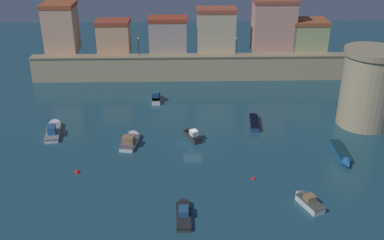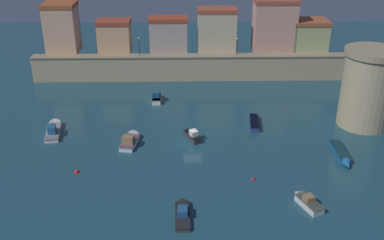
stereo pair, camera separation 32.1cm
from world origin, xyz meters
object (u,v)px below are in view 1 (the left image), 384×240
moored_boat_3 (342,155)px  mooring_buoy_0 (254,179)px  moored_boat_5 (307,200)px  moored_boat_1 (156,97)px  moored_boat_6 (191,135)px  fortress_tower (368,87)px  mooring_buoy_1 (77,173)px  moored_boat_2 (131,139)px  quay_lamp_0 (139,44)px  moored_boat_4 (183,210)px  moored_boat_8 (54,129)px  moored_boat_7 (254,120)px  quay_lamp_1 (236,43)px

moored_boat_3 → mooring_buoy_0: (-12.12, -4.74, -0.43)m
moored_boat_5 → mooring_buoy_0: (-5.01, 5.05, -0.47)m
moored_boat_1 → moored_boat_6: bearing=-159.9°
fortress_tower → mooring_buoy_1: fortress_tower is taller
moored_boat_1 → moored_boat_2: moored_boat_2 is taller
fortress_tower → quay_lamp_0: bearing=150.3°
fortress_tower → mooring_buoy_0: 24.20m
quay_lamp_0 → moored_boat_4: quay_lamp_0 is taller
moored_boat_4 → mooring_buoy_0: 10.50m
quay_lamp_0 → mooring_buoy_0: bearing=-64.9°
moored_boat_1 → moored_boat_2: (-2.74, -14.71, -0.12)m
quay_lamp_0 → moored_boat_6: bearing=-69.3°
fortress_tower → moored_boat_8: 45.55m
moored_boat_8 → mooring_buoy_0: bearing=-125.0°
moored_boat_7 → moored_boat_8: bearing=99.3°
quay_lamp_1 → moored_boat_4: bearing=-103.8°
mooring_buoy_1 → moored_boat_5: bearing=-15.0°
quay_lamp_1 → mooring_buoy_0: (-1.56, -34.34, -6.84)m
moored_boat_8 → moored_boat_3: bearing=-111.1°
mooring_buoy_1 → moored_boat_1: bearing=69.0°
moored_boat_2 → moored_boat_4: size_ratio=1.01×
fortress_tower → moored_boat_5: fortress_tower is taller
moored_boat_8 → mooring_buoy_0: (26.87, -13.32, -0.43)m
quay_lamp_1 → moored_boat_6: size_ratio=0.74×
moored_boat_2 → moored_boat_6: 8.32m
moored_boat_6 → mooring_buoy_1: size_ratio=6.59×
moored_boat_3 → moored_boat_6: (-19.27, 5.89, 0.12)m
quay_lamp_0 → quay_lamp_1: quay_lamp_0 is taller
fortress_tower → moored_boat_3: size_ratio=1.70×
fortress_tower → mooring_buoy_0: bearing=-141.3°
fortress_tower → moored_boat_2: fortress_tower is taller
moored_boat_6 → moored_boat_8: (-19.72, 2.69, -0.12)m
moored_boat_2 → moored_boat_3: bearing=-91.3°
mooring_buoy_0 → mooring_buoy_1: (-21.29, 1.99, 0.00)m
moored_boat_3 → mooring_buoy_0: bearing=-66.6°
moored_boat_2 → moored_boat_5: size_ratio=1.26×
quay_lamp_1 → mooring_buoy_1: 40.20m
moored_boat_2 → moored_boat_4: 17.46m
moored_boat_2 → moored_boat_3: moored_boat_2 is taller
quay_lamp_0 → moored_boat_1: quay_lamp_0 is taller
mooring_buoy_0 → moored_boat_5: bearing=-45.2°
moored_boat_7 → mooring_buoy_0: 15.51m
quay_lamp_1 → mooring_buoy_1: size_ratio=4.85×
quay_lamp_1 → mooring_buoy_1: (-22.85, -32.35, -6.84)m
quay_lamp_0 → moored_boat_8: (-10.77, -21.03, -6.51)m
moored_boat_2 → moored_boat_6: size_ratio=1.33×
quay_lamp_1 → moored_boat_4: size_ratio=0.55×
mooring_buoy_1 → moored_boat_3: bearing=4.7°
quay_lamp_1 → moored_boat_8: 35.94m
moored_boat_5 → moored_boat_7: (-2.72, 20.38, -0.04)m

